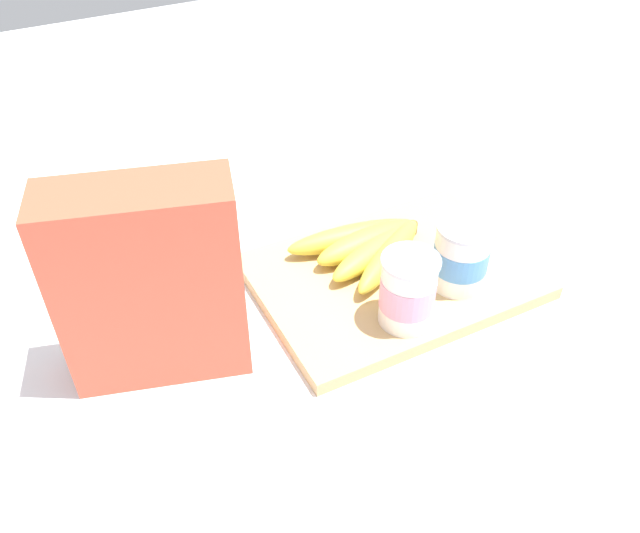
% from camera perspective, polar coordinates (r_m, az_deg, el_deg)
% --- Properties ---
extents(ground_plane, '(2.40, 2.40, 0.00)m').
position_cam_1_polar(ground_plane, '(0.90, 6.25, -1.31)').
color(ground_plane, white).
extents(cutting_board, '(0.36, 0.26, 0.02)m').
position_cam_1_polar(cutting_board, '(0.89, 6.29, -0.85)').
color(cutting_board, tan).
rests_on(cutting_board, ground_plane).
extents(cereal_box, '(0.21, 0.13, 0.24)m').
position_cam_1_polar(cereal_box, '(0.73, -14.38, -1.65)').
color(cereal_box, '#D85138').
rests_on(cereal_box, ground_plane).
extents(yogurt_cup_front, '(0.07, 0.07, 0.09)m').
position_cam_1_polar(yogurt_cup_front, '(0.85, 12.08, 0.95)').
color(yogurt_cup_front, white).
rests_on(yogurt_cup_front, cutting_board).
extents(yogurt_cup_back, '(0.07, 0.07, 0.10)m').
position_cam_1_polar(yogurt_cup_back, '(0.79, 7.58, -2.09)').
color(yogurt_cup_back, white).
rests_on(yogurt_cup_back, cutting_board).
extents(banana_bunch, '(0.20, 0.15, 0.04)m').
position_cam_1_polar(banana_bunch, '(0.90, 4.31, 1.82)').
color(banana_bunch, yellow).
rests_on(banana_bunch, cutting_board).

